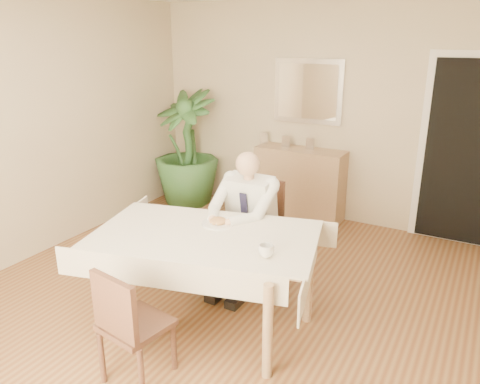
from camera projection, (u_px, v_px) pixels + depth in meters
The scene contains 17 objects.
room at pixel (217, 161), 3.50m from camera, with size 5.00×5.02×2.60m.
doorway at pixel (465, 154), 4.92m from camera, with size 0.96×0.07×2.10m.
mirror at pixel (308, 91), 5.58m from camera, with size 0.86×0.04×0.76m.
dining_table at pixel (205, 244), 3.60m from camera, with size 1.96×1.42×0.75m.
chair_far at pixel (257, 223), 4.38m from camera, with size 0.44×0.44×0.93m.
chair_near at pixel (128, 322), 2.98m from camera, with size 0.45×0.45×0.83m.
seated_man at pixel (242, 216), 4.08m from camera, with size 0.48×0.72×1.24m.
plate at pixel (218, 224), 3.74m from camera, with size 0.26×0.26×0.02m, color white.
food at pixel (218, 221), 3.74m from camera, with size 0.14×0.14×0.06m, color olive.
knife at pixel (218, 225), 3.67m from camera, with size 0.01×0.01×0.13m, color silver.
fork at pixel (210, 223), 3.71m from camera, with size 0.01×0.01×0.13m, color silver.
coffee_mug at pixel (266, 251), 3.20m from camera, with size 0.11×0.11×0.09m, color white.
sideboard at pixel (299, 183), 5.81m from camera, with size 1.10×0.37×0.88m, color #9A7C57.
photo_frame_left at pixel (264, 138), 5.93m from camera, with size 0.10×0.02×0.14m, color silver.
photo_frame_center at pixel (286, 141), 5.75m from camera, with size 0.10×0.02×0.14m, color silver.
photo_frame_right at pixel (310, 144), 5.62m from camera, with size 0.10×0.02×0.14m, color silver.
potted_palm at pixel (186, 148), 6.21m from camera, with size 0.85×0.85×1.52m, color #295124.
Camera 1 is at (1.79, -2.88, 2.20)m, focal length 35.00 mm.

